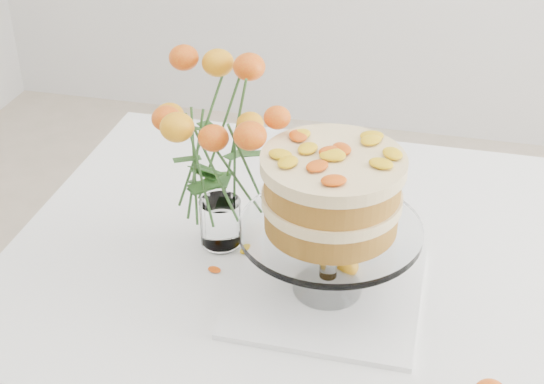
{
  "coord_description": "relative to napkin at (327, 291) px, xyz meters",
  "views": [
    {
      "loc": [
        0.06,
        -1.16,
        1.61
      ],
      "look_at": [
        -0.2,
        -0.09,
        0.92
      ],
      "focal_mm": 50.0,
      "sensor_mm": 36.0,
      "label": 1
    }
  ],
  "objects": [
    {
      "name": "stray_petal_e",
      "position": [
        -0.21,
        0.01,
        -0.0
      ],
      "size": [
        0.03,
        0.02,
        0.0
      ],
      "primitive_type": "ellipsoid",
      "color": "#E4B00E",
      "rests_on": "table"
    },
    {
      "name": "stray_petal_b",
      "position": [
        0.07,
        -0.01,
        -0.0
      ],
      "size": [
        0.03,
        0.02,
        0.0
      ],
      "primitive_type": "ellipsoid",
      "color": "#E4B00E",
      "rests_on": "table"
    },
    {
      "name": "stray_petal_c",
      "position": [
        0.11,
        -0.05,
        -0.0
      ],
      "size": [
        0.03,
        0.02,
        0.0
      ],
      "primitive_type": "ellipsoid",
      "color": "#E4B00E",
      "rests_on": "table"
    },
    {
      "name": "stray_petal_a",
      "position": [
        -0.03,
        0.03,
        -0.0
      ],
      "size": [
        0.03,
        0.02,
        0.0
      ],
      "primitive_type": "ellipsoid",
      "color": "#E4B00E",
      "rests_on": "table"
    },
    {
      "name": "stray_petal_d",
      "position": [
        -0.17,
        0.08,
        -0.0
      ],
      "size": [
        0.03,
        0.02,
        0.0
      ],
      "primitive_type": "ellipsoid",
      "color": "#E4B00E",
      "rests_on": "table"
    },
    {
      "name": "loose_rose_near",
      "position": [
        0.02,
        0.05,
        0.01
      ],
      "size": [
        0.08,
        0.05,
        0.04
      ],
      "rotation": [
        0.0,
        0.0,
        0.31
      ],
      "color": "orange",
      "rests_on": "table"
    },
    {
      "name": "napkin",
      "position": [
        0.0,
        0.0,
        0.0
      ],
      "size": [
        0.32,
        0.32,
        0.01
      ],
      "primitive_type": "cube",
      "rotation": [
        0.0,
        0.0,
        -0.01
      ],
      "color": "white",
      "rests_on": "table"
    },
    {
      "name": "rose_vase",
      "position": [
        -0.22,
        0.1,
        0.23
      ],
      "size": [
        0.33,
        0.33,
        0.39
      ],
      "rotation": [
        0.0,
        0.0,
        0.37
      ],
      "color": "white",
      "rests_on": "table"
    },
    {
      "name": "cake_stand",
      "position": [
        -0.0,
        -0.0,
        0.19
      ],
      "size": [
        0.31,
        0.31,
        0.28
      ],
      "rotation": [
        0.0,
        0.0,
        0.2
      ],
      "color": "white",
      "rests_on": "napkin"
    },
    {
      "name": "table",
      "position": [
        0.09,
        0.13,
        -0.09
      ],
      "size": [
        1.43,
        0.93,
        0.76
      ],
      "color": "tan",
      "rests_on": "ground"
    }
  ]
}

